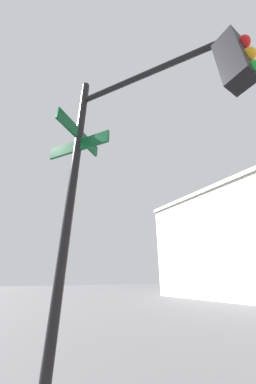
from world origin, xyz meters
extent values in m
cylinder|color=black|center=(-7.00, -6.99, 2.52)|extent=(0.12, 0.12, 5.05)
cylinder|color=black|center=(-6.05, -6.36, 4.65)|extent=(1.95, 1.34, 0.09)
cube|color=black|center=(-5.10, -5.73, 4.20)|extent=(0.28, 0.28, 0.80)
sphere|color=red|center=(-4.98, -5.64, 4.45)|extent=(0.18, 0.18, 0.18)
sphere|color=orange|center=(-4.98, -5.64, 4.20)|extent=(0.18, 0.18, 0.18)
sphere|color=green|center=(-4.98, -5.64, 3.95)|extent=(0.18, 0.18, 0.18)
cube|color=#0F5128|center=(-7.00, -6.99, 3.65)|extent=(0.94, 0.64, 0.20)
cube|color=#0F5128|center=(-7.00, -6.99, 3.87)|extent=(0.59, 0.85, 0.20)
cube|color=gray|center=(-15.33, 18.51, 9.77)|extent=(14.96, 21.31, 0.40)
camera|label=1|loc=(-4.58, -7.59, 1.77)|focal=17.61mm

